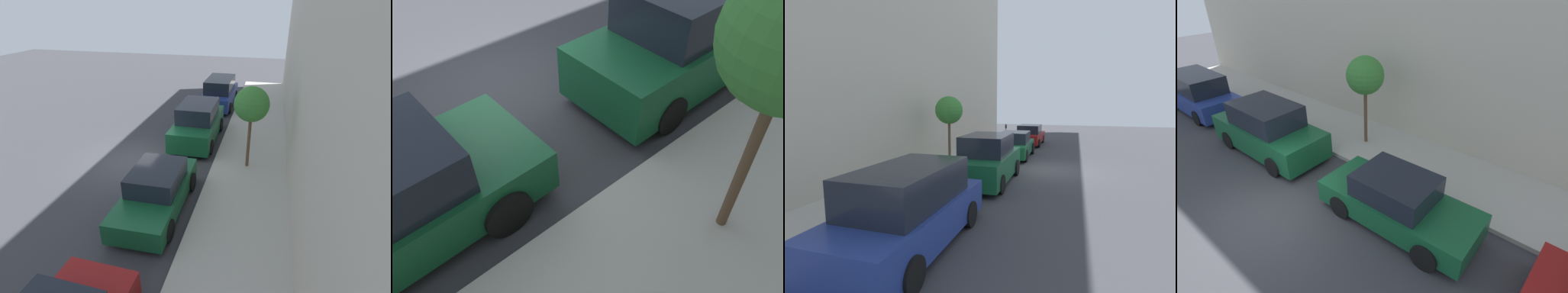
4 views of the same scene
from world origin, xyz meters
TOP-DOWN VIEW (x-y plane):
  - ground_plane at (0.00, 0.00)m, footprint 60.00×60.00m
  - sidewalk at (5.07, 0.00)m, footprint 3.13×32.00m
  - parked_sedan_nearest at (2.13, -8.71)m, footprint 1.92×4.54m
  - parked_sedan_second at (2.20, -3.00)m, footprint 1.92×4.54m
  - parked_suv_third at (2.20, 3.06)m, footprint 2.08×4.83m
  - parked_minivan_fourth at (2.29, 9.14)m, footprint 2.02×4.91m
  - parking_meter_near at (3.95, -8.34)m, footprint 0.11×0.15m
  - street_tree at (4.96, 0.55)m, footprint 1.41×1.41m

SIDE VIEW (x-z plane):
  - ground_plane at x=0.00m, z-range 0.00..0.00m
  - sidewalk at x=5.07m, z-range 0.00..0.15m
  - parked_sedan_second at x=2.20m, z-range -0.05..1.49m
  - parked_sedan_nearest at x=2.13m, z-range -0.04..1.50m
  - parked_minivan_fourth at x=2.29m, z-range -0.03..1.87m
  - parked_suv_third at x=2.20m, z-range -0.06..1.92m
  - parking_meter_near at x=3.95m, z-range 0.31..1.76m
  - street_tree at x=4.96m, z-range 1.15..4.60m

